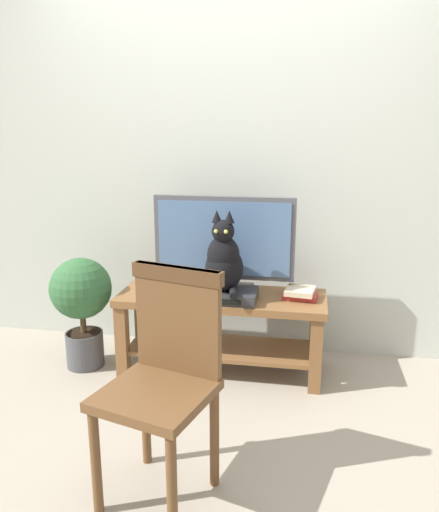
{
  "coord_description": "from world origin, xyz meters",
  "views": [
    {
      "loc": [
        0.49,
        -2.3,
        1.47
      ],
      "look_at": [
        -0.0,
        0.49,
        0.75
      ],
      "focal_mm": 35.17,
      "sensor_mm": 36.0,
      "label": 1
    }
  ],
  "objects_px": {
    "tv_stand": "(221,318)",
    "cat": "(224,261)",
    "wooden_chair": "(166,368)",
    "potted_plant": "(82,300)",
    "book_stack": "(300,293)",
    "tv": "(223,242)",
    "media_box": "(224,295)"
  },
  "relations": [
    {
      "from": "tv",
      "to": "wooden_chair",
      "type": "height_order",
      "value": "tv"
    },
    {
      "from": "cat",
      "to": "book_stack",
      "type": "distance_m",
      "value": 0.5
    },
    {
      "from": "wooden_chair",
      "to": "book_stack",
      "type": "xyz_separation_m",
      "value": [
        0.51,
        1.09,
        -0.02
      ]
    },
    {
      "from": "tv",
      "to": "wooden_chair",
      "type": "bearing_deg",
      "value": -91.76
    },
    {
      "from": "tv_stand",
      "to": "potted_plant",
      "type": "bearing_deg",
      "value": -173.74
    },
    {
      "from": "tv",
      "to": "book_stack",
      "type": "bearing_deg",
      "value": -8.24
    },
    {
      "from": "tv",
      "to": "cat",
      "type": "relative_size",
      "value": 1.8
    },
    {
      "from": "wooden_chair",
      "to": "potted_plant",
      "type": "distance_m",
      "value": 1.29
    },
    {
      "from": "cat",
      "to": "wooden_chair",
      "type": "height_order",
      "value": "cat"
    },
    {
      "from": "tv",
      "to": "wooden_chair",
      "type": "xyz_separation_m",
      "value": [
        -0.04,
        -1.16,
        -0.26
      ]
    },
    {
      "from": "tv_stand",
      "to": "cat",
      "type": "height_order",
      "value": "cat"
    },
    {
      "from": "tv_stand",
      "to": "book_stack",
      "type": "xyz_separation_m",
      "value": [
        0.47,
        0.01,
        0.18
      ]
    },
    {
      "from": "book_stack",
      "to": "tv_stand",
      "type": "bearing_deg",
      "value": -178.74
    },
    {
      "from": "wooden_chair",
      "to": "media_box",
      "type": "bearing_deg",
      "value": 85.97
    },
    {
      "from": "tv_stand",
      "to": "book_stack",
      "type": "relative_size",
      "value": 5.94
    },
    {
      "from": "tv",
      "to": "media_box",
      "type": "xyz_separation_m",
      "value": [
        0.03,
        -0.17,
        -0.28
      ]
    },
    {
      "from": "tv",
      "to": "cat",
      "type": "xyz_separation_m",
      "value": [
        0.04,
        -0.18,
        -0.07
      ]
    },
    {
      "from": "potted_plant",
      "to": "tv_stand",
      "type": "bearing_deg",
      "value": 6.26
    },
    {
      "from": "book_stack",
      "to": "potted_plant",
      "type": "xyz_separation_m",
      "value": [
        -1.33,
        -0.1,
        -0.09
      ]
    },
    {
      "from": "tv",
      "to": "potted_plant",
      "type": "bearing_deg",
      "value": -168.62
    },
    {
      "from": "book_stack",
      "to": "potted_plant",
      "type": "relative_size",
      "value": 0.3
    },
    {
      "from": "media_box",
      "to": "cat",
      "type": "relative_size",
      "value": 0.81
    },
    {
      "from": "tv_stand",
      "to": "tv",
      "type": "distance_m",
      "value": 0.46
    },
    {
      "from": "book_stack",
      "to": "potted_plant",
      "type": "distance_m",
      "value": 1.34
    },
    {
      "from": "tv_stand",
      "to": "wooden_chair",
      "type": "bearing_deg",
      "value": -91.89
    },
    {
      "from": "media_box",
      "to": "wooden_chair",
      "type": "relative_size",
      "value": 0.41
    },
    {
      "from": "wooden_chair",
      "to": "potted_plant",
      "type": "relative_size",
      "value": 1.33
    },
    {
      "from": "tv",
      "to": "cat",
      "type": "height_order",
      "value": "tv"
    },
    {
      "from": "tv",
      "to": "wooden_chair",
      "type": "distance_m",
      "value": 1.19
    },
    {
      "from": "cat",
      "to": "potted_plant",
      "type": "height_order",
      "value": "cat"
    },
    {
      "from": "cat",
      "to": "potted_plant",
      "type": "distance_m",
      "value": 0.94
    },
    {
      "from": "tv_stand",
      "to": "media_box",
      "type": "xyz_separation_m",
      "value": [
        0.03,
        -0.09,
        0.18
      ]
    }
  ]
}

